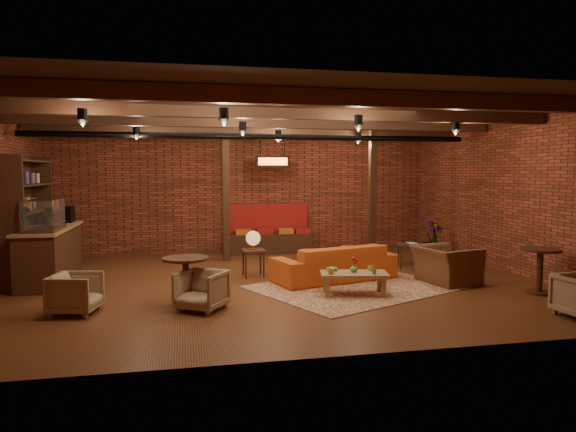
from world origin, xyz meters
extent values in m
plane|color=#3E1F0F|center=(0.00, 0.00, 0.00)|extent=(10.00, 10.00, 0.00)
cube|color=black|center=(0.00, 0.00, 3.20)|extent=(10.00, 8.00, 0.02)
cube|color=brown|center=(0.00, 4.00, 1.60)|extent=(10.00, 0.02, 3.20)
cube|color=brown|center=(0.00, -4.00, 1.60)|extent=(10.00, 0.02, 3.20)
cube|color=brown|center=(5.00, 0.00, 1.60)|extent=(0.02, 8.00, 3.20)
cylinder|color=black|center=(0.00, 1.60, 2.85)|extent=(9.60, 0.12, 0.12)
cube|color=black|center=(-0.60, 2.60, 1.60)|extent=(0.16, 0.16, 3.20)
cube|color=black|center=(2.80, 2.00, 1.60)|extent=(0.16, 0.16, 3.20)
imported|color=#337F33|center=(-4.00, 1.20, 1.22)|extent=(0.35, 0.39, 0.30)
cube|color=orange|center=(0.60, 3.10, 2.35)|extent=(0.86, 0.06, 0.30)
cube|color=maroon|center=(1.44, -0.71, 0.01)|extent=(4.12, 3.73, 0.01)
imported|color=#BD4E1A|center=(1.25, -0.06, 0.35)|extent=(2.55, 1.55, 0.70)
cube|color=olive|center=(1.24, -1.26, 0.36)|extent=(1.22, 0.78, 0.05)
cube|color=olive|center=(0.74, -1.36, 0.17)|extent=(0.07, 0.07, 0.34)
cube|color=olive|center=(1.66, -1.55, 0.17)|extent=(0.07, 0.07, 0.34)
cube|color=olive|center=(0.81, -0.97, 0.17)|extent=(0.07, 0.07, 0.34)
cube|color=olive|center=(1.74, -1.16, 0.17)|extent=(0.07, 0.07, 0.34)
imported|color=gold|center=(0.81, -1.31, 0.43)|extent=(0.13, 0.13, 0.09)
imported|color=#4F9543|center=(1.52, -1.46, 0.43)|extent=(0.11, 0.11, 0.09)
imported|color=gold|center=(1.58, -1.15, 0.43)|extent=(0.13, 0.13, 0.09)
imported|color=#4F9543|center=(0.92, -1.01, 0.41)|extent=(0.23, 0.23, 0.05)
imported|color=#4F9543|center=(1.25, -1.21, 0.44)|extent=(0.12, 0.12, 0.11)
sphere|color=red|center=(1.25, -1.21, 0.59)|extent=(0.10, 0.10, 0.10)
cube|color=black|center=(-0.23, 0.62, 0.52)|extent=(0.45, 0.45, 0.04)
cylinder|color=black|center=(-0.23, 0.62, 0.25)|extent=(0.04, 0.04, 0.50)
cylinder|color=#A38236|center=(-0.23, 0.62, 0.56)|extent=(0.15, 0.15, 0.02)
cylinder|color=#A38236|center=(-0.23, 0.62, 0.63)|extent=(0.04, 0.04, 0.21)
sphere|color=#C06B2D|center=(-0.23, 0.62, 0.78)|extent=(0.29, 0.29, 0.29)
cylinder|color=black|center=(-1.57, -1.32, 0.74)|extent=(0.73, 0.73, 0.04)
cylinder|color=black|center=(-1.57, -1.32, 0.37)|extent=(0.10, 0.10, 0.71)
cylinder|color=black|center=(-1.57, -1.32, 0.02)|extent=(0.44, 0.44, 0.04)
imported|color=#C0B195|center=(-3.18, -1.50, 0.33)|extent=(0.73, 0.76, 0.66)
imported|color=#C0B195|center=(-1.34, -1.69, 0.33)|extent=(0.88, 0.86, 0.67)
imported|color=brown|center=(3.24, -0.72, 0.47)|extent=(0.90, 1.19, 0.93)
cube|color=black|center=(3.21, 0.87, 0.51)|extent=(0.58, 0.58, 0.04)
cylinder|color=black|center=(3.21, 0.87, 0.24)|extent=(0.04, 0.04, 0.49)
imported|color=black|center=(3.21, 0.87, 0.54)|extent=(0.23, 0.27, 0.02)
cylinder|color=black|center=(4.40, -1.81, 0.77)|extent=(0.67, 0.67, 0.04)
cylinder|color=black|center=(4.40, -1.81, 0.39)|extent=(0.11, 0.11, 0.74)
cylinder|color=black|center=(4.40, -1.81, 0.02)|extent=(0.40, 0.40, 0.04)
imported|color=#4C7F4C|center=(4.40, 2.01, 1.35)|extent=(2.00, 2.00, 2.71)
camera|label=1|loc=(-1.60, -9.46, 2.11)|focal=32.00mm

